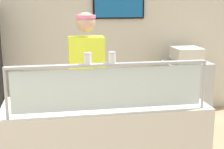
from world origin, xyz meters
The scene contains 9 objects.
shop_rear_unit centered at (0.94, 2.72, 1.36)m, with size 6.26×0.13×2.70m.
sneeze_guard centered at (0.93, 0.06, 1.22)m, with size 1.69×0.06×0.43m.
pizza_tray centered at (0.68, 0.44, 0.97)m, with size 0.48×0.48×0.04m.
pizza_server centered at (0.69, 0.42, 0.99)m, with size 0.07×0.28×0.01m, color #ADAFB7.
parmesan_shaker centered at (0.75, 0.06, 1.42)m, with size 0.06×0.06×0.09m.
pepper_flake_shaker centered at (0.95, 0.06, 1.42)m, with size 0.06×0.06×0.09m.
worker_figure centered at (0.83, 0.96, 1.01)m, with size 0.41×0.50×1.76m.
prep_shelf centered at (2.53, 2.23, 0.47)m, with size 0.70×0.55×0.93m, color #B7BABF.
pizza_box_stack centered at (2.53, 2.23, 1.04)m, with size 0.46×0.44×0.22m.
Camera 1 is at (0.48, -2.55, 1.90)m, focal length 52.93 mm.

